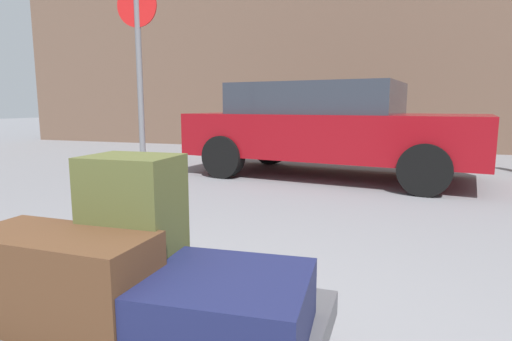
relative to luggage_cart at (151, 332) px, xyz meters
name	(u,v)px	position (x,y,z in m)	size (l,w,h in m)	color
luggage_cart	(151,332)	(0.00, 0.00, 0.00)	(1.23, 0.82, 0.34)	#4C4C51
suitcase_olive_front_left	(134,230)	(-0.11, 0.09, 0.35)	(0.33, 0.26, 0.56)	#4C5128
suitcase_navy_rear_right	(228,306)	(0.32, -0.04, 0.17)	(0.52, 0.47, 0.21)	#191E47
duffel_bag_brown_stacked_top	(62,280)	(-0.24, -0.16, 0.23)	(0.64, 0.29, 0.33)	#51331E
parked_car	(328,127)	(-0.19, 5.23, 0.49)	(4.52, 2.41, 1.42)	maroon
no_parking_sign	(139,67)	(-2.16, 3.24, 1.27)	(0.50, 0.07, 2.50)	slate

